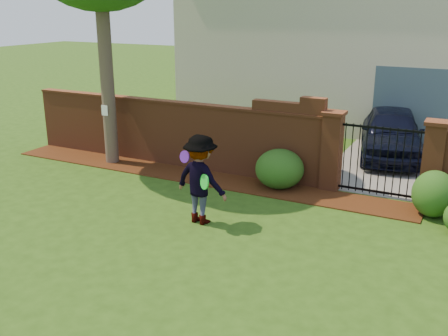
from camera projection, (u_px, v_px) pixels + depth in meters
The scene contains 15 objects.
ground at pixel (150, 233), 9.90m from camera, with size 80.00×80.00×0.01m, color #274812.
mulch_bed at pixel (194, 176), 13.14m from camera, with size 11.10×1.08×0.03m, color #351809.
brick_wall at pixel (172, 131), 13.88m from camera, with size 8.70×0.31×2.16m.
pillar_left at pixel (332, 150), 11.97m from camera, with size 0.50×0.50×1.88m.
pillar_right at pixel (433, 163), 11.02m from camera, with size 0.50×0.50×1.88m.
iron_gate at pixel (380, 161), 11.53m from camera, with size 1.78×0.03×1.60m.
driveway at pixel (403, 153), 15.19m from camera, with size 3.20×8.00×0.01m, color slate.
house at pixel (358, 34), 18.70m from camera, with size 12.40×6.40×6.30m.
car at pixel (392, 135), 14.45m from camera, with size 1.66×4.14×1.41m, color black.
paper_notice at pixel (105, 110), 13.72m from camera, with size 0.20×0.01×0.28m, color white.
shrub_left at pixel (280, 169), 12.21m from camera, with size 1.16×1.16×0.95m, color #174815.
shrub_middle at pixel (434, 194), 10.56m from camera, with size 0.89×0.89×0.98m, color #174815.
man at pixel (199, 180), 10.12m from camera, with size 1.17×0.67×1.81m, color gray.
frisbee_purple at pixel (185, 157), 10.20m from camera, with size 0.25×0.25×0.02m, color #5A1BAA.
frisbee_green at pixel (204, 182), 9.79m from camera, with size 0.30×0.30×0.03m, color green.
Camera 1 is at (5.37, -7.42, 4.21)m, focal length 41.26 mm.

